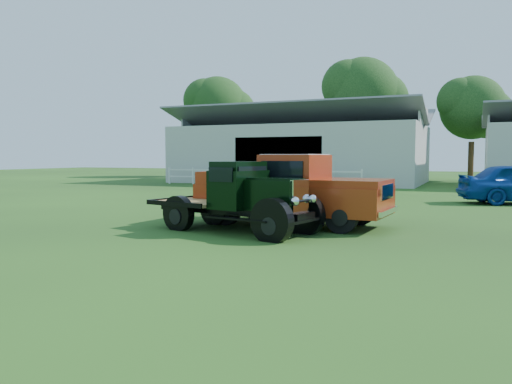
% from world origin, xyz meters
% --- Properties ---
extents(ground, '(120.00, 120.00, 0.00)m').
position_xyz_m(ground, '(0.00, 0.00, 0.00)').
color(ground, '#213716').
extents(shed_left, '(18.80, 10.20, 5.60)m').
position_xyz_m(shed_left, '(-7.00, 26.00, 2.80)').
color(shed_left, '#B3B3B3').
rests_on(shed_left, ground).
extents(fence_rail, '(14.20, 0.16, 1.20)m').
position_xyz_m(fence_rail, '(-8.00, 20.00, 0.60)').
color(fence_rail, white).
rests_on(fence_rail, ground).
extents(tree_a, '(6.30, 6.30, 10.50)m').
position_xyz_m(tree_a, '(-18.00, 33.00, 5.25)').
color(tree_a, black).
rests_on(tree_a, ground).
extents(tree_b, '(6.90, 6.90, 11.50)m').
position_xyz_m(tree_b, '(-4.00, 34.00, 5.75)').
color(tree_b, black).
rests_on(tree_b, ground).
extents(tree_c, '(5.40, 5.40, 9.00)m').
position_xyz_m(tree_c, '(5.00, 33.00, 4.50)').
color(tree_c, black).
rests_on(tree_c, ground).
extents(vintage_flatbed, '(4.94, 2.82, 1.84)m').
position_xyz_m(vintage_flatbed, '(-0.32, 1.07, 0.92)').
color(vintage_flatbed, black).
rests_on(vintage_flatbed, ground).
extents(red_pickup, '(5.77, 2.52, 2.06)m').
position_xyz_m(red_pickup, '(0.58, 2.89, 1.03)').
color(red_pickup, maroon).
rests_on(red_pickup, ground).
extents(white_pickup, '(4.98, 2.83, 1.72)m').
position_xyz_m(white_pickup, '(-0.39, 6.55, 0.86)').
color(white_pickup, silver).
rests_on(white_pickup, ground).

